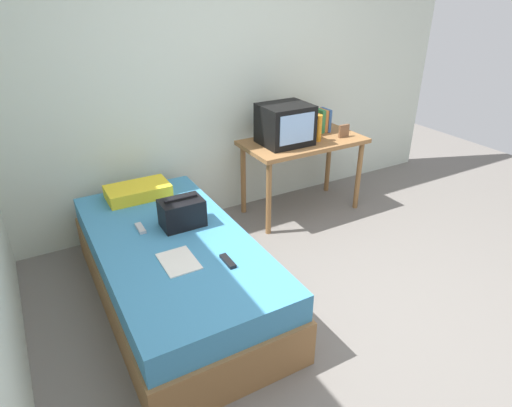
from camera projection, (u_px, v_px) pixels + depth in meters
The scene contains 13 objects.
ground_plane at pixel (353, 323), 2.96m from camera, with size 8.00×8.00×0.00m, color slate.
wall_back at pixel (220, 78), 3.93m from camera, with size 5.20×0.10×2.60m, color silver.
bed at pixel (175, 269), 3.09m from camera, with size 1.00×2.00×0.51m.
desk at pixel (303, 149), 4.15m from camera, with size 1.16×0.60×0.74m.
tv at pixel (285, 124), 3.94m from camera, with size 0.44×0.39×0.36m.
water_bottle at pixel (318, 128), 4.02m from camera, with size 0.06×0.06×0.24m, color orange.
book_row at pixel (318, 122), 4.28m from camera, with size 0.22×0.17×0.23m.
picture_frame at pixel (344, 131), 4.15m from camera, with size 0.11×0.02×0.12m, color brown.
pillow at pixel (138, 191), 3.53m from camera, with size 0.50×0.29×0.10m, color yellow.
handbag at pixel (182, 213), 3.09m from camera, with size 0.30×0.20×0.22m.
magazine at pixel (179, 261), 2.73m from camera, with size 0.21×0.29×0.01m, color white.
remote_dark at pixel (228, 261), 2.72m from camera, with size 0.04×0.16×0.02m, color black.
remote_silver at pixel (140, 228), 3.08m from camera, with size 0.04×0.14×0.02m, color #B7B7BC.
Camera 1 is at (-1.70, -1.65, 2.07)m, focal length 30.63 mm.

